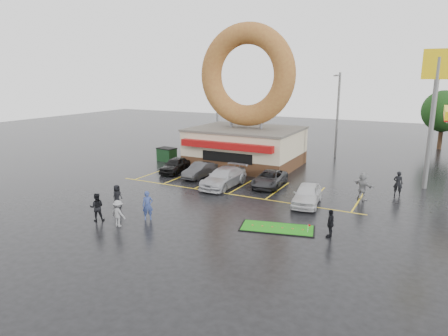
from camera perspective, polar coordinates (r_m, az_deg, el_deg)
The scene contains 20 objects.
ground at distance 27.21m, azimuth -2.71°, elevation -5.54°, with size 120.00×120.00×0.00m, color black.
donut_shop at distance 38.91m, azimuth 3.14°, elevation 6.85°, with size 10.20×8.70×13.50m.
shell_sign at distance 34.20m, azimuth 27.95°, elevation 9.41°, with size 2.20×0.36×10.60m.
streetlight_left at distance 48.20m, azimuth -1.01°, elevation 8.45°, with size 0.40×2.21×9.00m.
streetlight_mid at distance 44.23m, azimuth 15.90°, elevation 7.54°, with size 0.40×2.21×9.00m.
tree_far_d at distance 54.34m, azimuth 28.86°, elevation 7.11°, with size 4.90×4.90×7.00m.
car_black at distance 36.75m, azimuth -6.96°, elevation 0.43°, with size 1.62×4.03×1.37m, color black.
car_dgrey at distance 34.78m, azimuth -3.47°, elevation -0.30°, with size 1.36×3.89×1.28m, color #303033.
car_silver at distance 31.80m, azimuth -0.05°, elevation -1.36°, with size 2.10×5.16×1.50m, color #AAABB0.
car_grey at distance 32.18m, azimuth 6.52°, elevation -1.51°, with size 2.05×4.44×1.23m, color #2C2C2E.
car_white at distance 27.99m, azimuth 11.76°, elevation -3.73°, with size 1.69×4.20×1.43m, color silver.
person_blue at distance 25.01m, azimuth -10.85°, elevation -5.28°, with size 0.66×0.43×1.80m, color navy.
person_blackjkt at distance 25.60m, azimuth -17.71°, elevation -5.34°, with size 0.84×0.66×1.74m, color black.
person_hoodie at distance 24.32m, azimuth -14.87°, elevation -6.29°, with size 1.03×0.59×1.60m, color gray.
person_bystander at distance 27.91m, azimuth -15.04°, elevation -3.87°, with size 0.74×0.48×1.52m, color black.
person_cameraman at distance 22.74m, azimuth 14.97°, elevation -7.67°, with size 0.94×0.39×1.60m, color black.
person_walker_near at distance 30.17m, azimuth 19.20°, elevation -2.43°, with size 1.84×0.59×1.98m, color gray.
person_walker_far at distance 32.13m, azimuth 23.60°, elevation -2.02°, with size 0.67×0.44×1.83m, color black.
dumpster at distance 41.80m, azimuth -8.18°, elevation 1.88°, with size 1.80×1.20×1.30m, color #173C1D.
putting_green at distance 23.64m, azimuth 7.62°, elevation -8.50°, with size 4.60×2.82×0.54m.
Camera 1 is at (13.14, -22.18, 8.70)m, focal length 32.00 mm.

